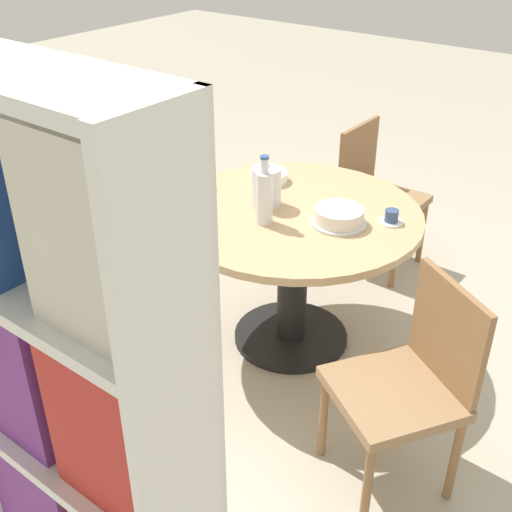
{
  "coord_description": "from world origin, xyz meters",
  "views": [
    {
      "loc": [
        -1.46,
        2.2,
        2.03
      ],
      "look_at": [
        0.0,
        0.29,
        0.62
      ],
      "focal_mm": 45.0,
      "sensor_mm": 36.0,
      "label": 1
    }
  ],
  "objects_px": {
    "cup_b": "(391,218)",
    "chair_c": "(103,252)",
    "bookshelf": "(75,390)",
    "coffee_pot": "(266,185)",
    "chair_a": "(408,382)",
    "chair_b": "(376,193)",
    "cake_main": "(339,217)",
    "cup_a": "(205,185)",
    "water_bottle": "(264,196)"
  },
  "relations": [
    {
      "from": "chair_b",
      "to": "chair_c",
      "type": "bearing_deg",
      "value": 152.86
    },
    {
      "from": "coffee_pot",
      "to": "water_bottle",
      "type": "height_order",
      "value": "water_bottle"
    },
    {
      "from": "chair_c",
      "to": "coffee_pot",
      "type": "height_order",
      "value": "coffee_pot"
    },
    {
      "from": "chair_b",
      "to": "water_bottle",
      "type": "xyz_separation_m",
      "value": [
        -0.01,
        1.11,
        0.4
      ]
    },
    {
      "from": "chair_a",
      "to": "chair_b",
      "type": "bearing_deg",
      "value": 154.83
    },
    {
      "from": "bookshelf",
      "to": "coffee_pot",
      "type": "distance_m",
      "value": 1.47
    },
    {
      "from": "bookshelf",
      "to": "cake_main",
      "type": "xyz_separation_m",
      "value": [
        0.03,
        -1.45,
        -0.06
      ]
    },
    {
      "from": "chair_b",
      "to": "coffee_pot",
      "type": "relative_size",
      "value": 3.79
    },
    {
      "from": "cup_a",
      "to": "cake_main",
      "type": "bearing_deg",
      "value": -173.53
    },
    {
      "from": "chair_a",
      "to": "chair_c",
      "type": "bearing_deg",
      "value": -145.96
    },
    {
      "from": "chair_c",
      "to": "coffee_pot",
      "type": "bearing_deg",
      "value": -172.87
    },
    {
      "from": "cup_b",
      "to": "chair_c",
      "type": "bearing_deg",
      "value": 28.62
    },
    {
      "from": "bookshelf",
      "to": "water_bottle",
      "type": "bearing_deg",
      "value": 103.14
    },
    {
      "from": "cup_a",
      "to": "water_bottle",
      "type": "bearing_deg",
      "value": 166.36
    },
    {
      "from": "chair_c",
      "to": "bookshelf",
      "type": "relative_size",
      "value": 0.49
    },
    {
      "from": "chair_a",
      "to": "cake_main",
      "type": "relative_size",
      "value": 3.44
    },
    {
      "from": "chair_a",
      "to": "cake_main",
      "type": "distance_m",
      "value": 0.81
    },
    {
      "from": "chair_b",
      "to": "bookshelf",
      "type": "height_order",
      "value": "bookshelf"
    },
    {
      "from": "chair_a",
      "to": "chair_b",
      "type": "xyz_separation_m",
      "value": [
        0.88,
        -1.39,
        0.0
      ]
    },
    {
      "from": "chair_a",
      "to": "cup_b",
      "type": "xyz_separation_m",
      "value": [
        0.42,
        -0.61,
        0.29
      ]
    },
    {
      "from": "chair_b",
      "to": "chair_c",
      "type": "xyz_separation_m",
      "value": [
        0.74,
        1.43,
        0.0
      ]
    },
    {
      "from": "bookshelf",
      "to": "cup_a",
      "type": "xyz_separation_m",
      "value": [
        0.73,
        -1.37,
        -0.07
      ]
    },
    {
      "from": "cup_a",
      "to": "chair_c",
      "type": "bearing_deg",
      "value": 53.44
    },
    {
      "from": "chair_a",
      "to": "bookshelf",
      "type": "bearing_deg",
      "value": -87.22
    },
    {
      "from": "coffee_pot",
      "to": "cake_main",
      "type": "height_order",
      "value": "coffee_pot"
    },
    {
      "from": "water_bottle",
      "to": "cake_main",
      "type": "xyz_separation_m",
      "value": [
        -0.27,
        -0.19,
        -0.09
      ]
    },
    {
      "from": "cup_a",
      "to": "cup_b",
      "type": "relative_size",
      "value": 1.0
    },
    {
      "from": "water_bottle",
      "to": "chair_c",
      "type": "bearing_deg",
      "value": 22.83
    },
    {
      "from": "water_bottle",
      "to": "cake_main",
      "type": "distance_m",
      "value": 0.34
    },
    {
      "from": "bookshelf",
      "to": "water_bottle",
      "type": "xyz_separation_m",
      "value": [
        0.3,
        -1.27,
        0.04
      ]
    },
    {
      "from": "bookshelf",
      "to": "cup_b",
      "type": "distance_m",
      "value": 1.61
    },
    {
      "from": "cup_b",
      "to": "chair_a",
      "type": "bearing_deg",
      "value": 124.15
    },
    {
      "from": "coffee_pot",
      "to": "cup_a",
      "type": "height_order",
      "value": "coffee_pot"
    },
    {
      "from": "chair_a",
      "to": "coffee_pot",
      "type": "xyz_separation_m",
      "value": [
        0.96,
        -0.42,
        0.37
      ]
    },
    {
      "from": "chair_a",
      "to": "chair_b",
      "type": "distance_m",
      "value": 1.64
    },
    {
      "from": "chair_a",
      "to": "cup_a",
      "type": "distance_m",
      "value": 1.39
    },
    {
      "from": "chair_c",
      "to": "cup_a",
      "type": "bearing_deg",
      "value": -154.76
    },
    {
      "from": "coffee_pot",
      "to": "chair_c",
      "type": "bearing_deg",
      "value": 35.33
    },
    {
      "from": "water_bottle",
      "to": "cup_b",
      "type": "bearing_deg",
      "value": -142.93
    },
    {
      "from": "cup_a",
      "to": "bookshelf",
      "type": "bearing_deg",
      "value": 118.15
    },
    {
      "from": "water_bottle",
      "to": "cup_a",
      "type": "relative_size",
      "value": 2.83
    },
    {
      "from": "water_bottle",
      "to": "cake_main",
      "type": "relative_size",
      "value": 1.27
    },
    {
      "from": "coffee_pot",
      "to": "water_bottle",
      "type": "bearing_deg",
      "value": 123.56
    },
    {
      "from": "chair_a",
      "to": "cup_a",
      "type": "xyz_separation_m",
      "value": [
        1.3,
        -0.38,
        0.29
      ]
    },
    {
      "from": "chair_b",
      "to": "water_bottle",
      "type": "distance_m",
      "value": 1.18
    },
    {
      "from": "coffee_pot",
      "to": "cup_a",
      "type": "xyz_separation_m",
      "value": [
        0.34,
        0.04,
        -0.08
      ]
    },
    {
      "from": "cup_a",
      "to": "cup_b",
      "type": "bearing_deg",
      "value": -165.37
    },
    {
      "from": "chair_a",
      "to": "chair_c",
      "type": "distance_m",
      "value": 1.62
    },
    {
      "from": "coffee_pot",
      "to": "bookshelf",
      "type": "bearing_deg",
      "value": 105.55
    },
    {
      "from": "cup_a",
      "to": "cup_b",
      "type": "xyz_separation_m",
      "value": [
        -0.89,
        -0.23,
        0.0
      ]
    }
  ]
}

